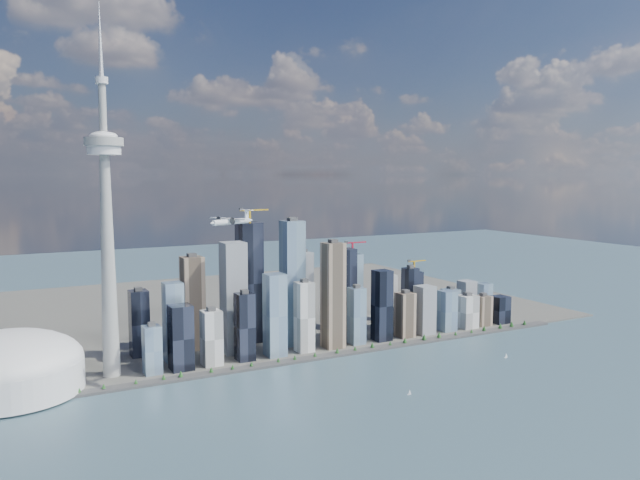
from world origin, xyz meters
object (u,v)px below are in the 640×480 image
sailboat_east (506,356)px  dome_stadium (8,367)px  airplane (232,221)px  sailboat_west (409,393)px  needle_tower (107,223)px

sailboat_east → dome_stadium: bearing=166.8°
dome_stadium → sailboat_east: (745.06, -193.73, -36.65)m
dome_stadium → airplane: 373.24m
airplane → sailboat_west: airplane is taller
sailboat_west → needle_tower: bearing=156.9°
dome_stadium → airplane: bearing=-23.8°
needle_tower → airplane: (146.42, -136.23, 6.90)m
dome_stadium → sailboat_east: bearing=-14.6°
needle_tower → dome_stadium: size_ratio=2.75×
airplane → sailboat_east: airplane is taller
airplane → sailboat_west: 346.85m
needle_tower → sailboat_west: size_ratio=66.98×
sailboat_west → sailboat_east: size_ratio=0.94×
needle_tower → sailboat_west: needle_tower is taller
sailboat_east → needle_tower: bearing=162.7°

